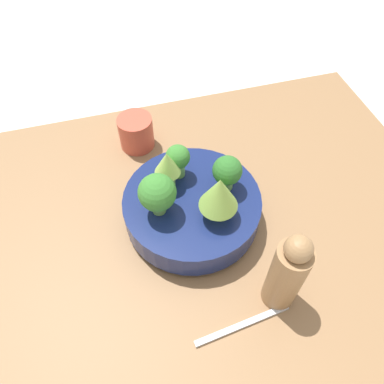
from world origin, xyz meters
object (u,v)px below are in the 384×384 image
at_px(cup, 136,132).
at_px(pepper_mill, 287,273).
at_px(fork, 244,324).
at_px(bowl, 192,207).

bearing_deg(cup, pepper_mill, -69.05).
height_order(pepper_mill, fork, pepper_mill).
xyz_separation_m(pepper_mill, fork, (-0.07, -0.03, -0.09)).
bearing_deg(fork, pepper_mill, 23.45).
distance_m(pepper_mill, fork, 0.12).
bearing_deg(fork, bowl, 96.39).
distance_m(bowl, cup, 0.24).
relative_size(pepper_mill, fork, 1.10).
height_order(bowl, cup, cup).
height_order(cup, pepper_mill, pepper_mill).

